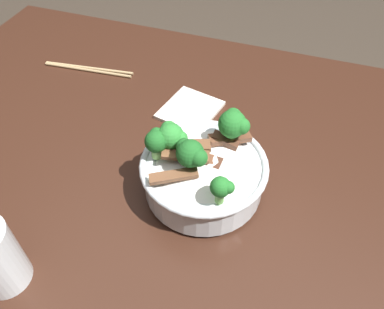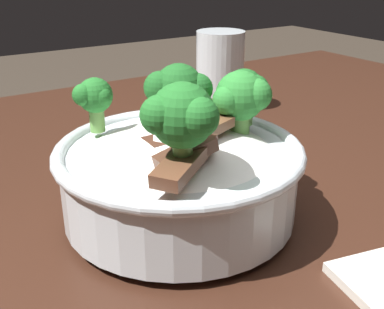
% 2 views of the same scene
% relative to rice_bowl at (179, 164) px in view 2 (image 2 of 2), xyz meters
% --- Properties ---
extents(dining_table, '(1.40, 1.02, 0.79)m').
position_rel_rice_bowl_xyz_m(dining_table, '(-0.03, 0.00, -0.14)').
color(dining_table, '#381E14').
rests_on(dining_table, ground).
extents(rice_bowl, '(0.22, 0.22, 0.15)m').
position_rel_rice_bowl_xyz_m(rice_bowl, '(0.00, 0.00, 0.00)').
color(rice_bowl, silver).
rests_on(rice_bowl, dining_table).
extents(drinking_glass, '(0.07, 0.07, 0.12)m').
position_rel_rice_bowl_xyz_m(drinking_glass, '(-0.23, -0.25, 0.00)').
color(drinking_glass, white).
rests_on(drinking_glass, dining_table).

